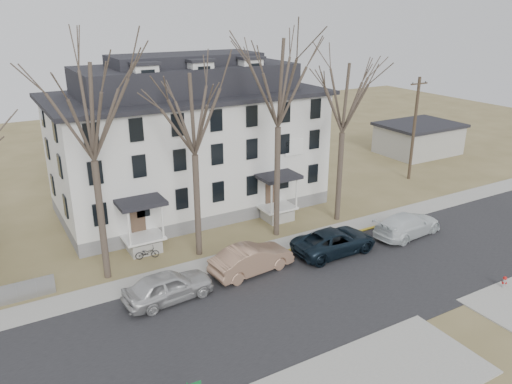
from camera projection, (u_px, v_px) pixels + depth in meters
ground at (356, 304)px, 27.26m from camera, size 120.00×120.00×0.00m
main_road at (333, 288)px, 28.88m from camera, size 120.00×10.00×0.04m
far_sidewalk at (278, 247)px, 33.75m from camera, size 120.00×2.00×0.08m
yellow_curb at (344, 236)px, 35.37m from camera, size 14.00×0.25×0.06m
boarding_house at (189, 142)px, 39.02m from camera, size 20.80×12.36×12.05m
distant_building at (418, 138)px, 55.13m from camera, size 8.50×6.50×3.35m
tree_far_left at (88, 106)px, 26.46m from camera, size 8.40×8.40×13.72m
tree_mid_left at (193, 109)px, 29.53m from camera, size 7.80×7.80×12.74m
tree_center at (279, 77)px, 31.84m from camera, size 9.00×9.00×14.70m
tree_mid_right at (345, 93)px, 34.93m from camera, size 7.80×7.80×12.74m
utility_pole_far at (414, 128)px, 45.61m from camera, size 2.00×0.28×9.50m
car_silver at (168, 287)px, 27.33m from camera, size 5.15×2.40×1.71m
car_tan at (252, 260)px, 30.26m from camera, size 5.44×2.37×1.74m
car_navy at (334, 242)px, 32.73m from camera, size 5.80×2.69×1.61m
car_white at (408, 225)px, 35.22m from camera, size 5.78×2.86×1.61m
bicycle_left at (147, 253)px, 32.04m from camera, size 1.60×0.83×0.80m
fire_hydrant at (504, 282)px, 28.69m from camera, size 0.32×0.30×0.77m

